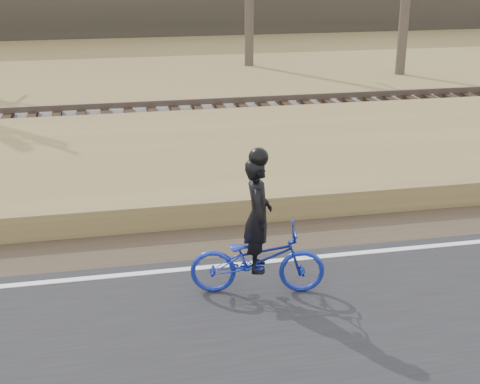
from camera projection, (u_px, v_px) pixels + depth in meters
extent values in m
plane|color=olive|center=(32.00, 294.00, 9.22)|extent=(120.00, 120.00, 0.00)
cube|color=silver|center=(32.00, 284.00, 9.38)|extent=(120.00, 0.12, 0.01)
cube|color=#473A2B|center=(38.00, 256.00, 10.32)|extent=(120.00, 1.60, 0.04)
cube|color=olive|center=(48.00, 182.00, 13.01)|extent=(120.00, 5.00, 0.44)
cube|color=slate|center=(57.00, 132.00, 16.50)|extent=(120.00, 3.00, 0.45)
cube|color=black|center=(56.00, 120.00, 16.40)|extent=(120.00, 2.40, 0.14)
cube|color=brown|center=(54.00, 122.00, 15.68)|extent=(120.00, 0.07, 0.15)
cube|color=brown|center=(57.00, 108.00, 17.01)|extent=(120.00, 0.07, 0.15)
imported|color=#16289B|center=(257.00, 260.00, 9.03)|extent=(1.91, 0.98, 0.96)
imported|color=black|center=(258.00, 215.00, 8.81)|extent=(0.47, 0.63, 1.55)
sphere|color=black|center=(259.00, 157.00, 8.53)|extent=(0.26, 0.26, 0.26)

